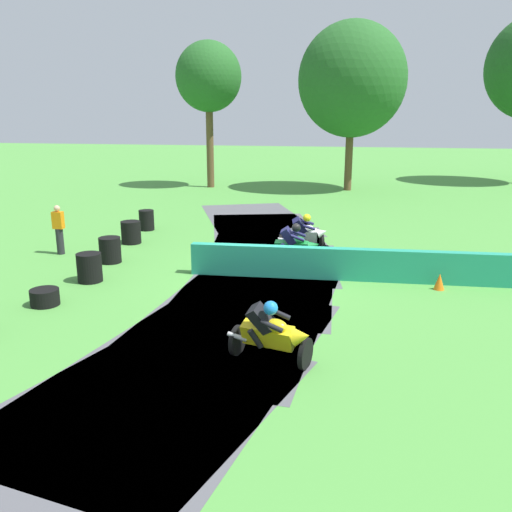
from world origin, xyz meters
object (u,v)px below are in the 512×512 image
at_px(motorcycle_chase_green, 294,246).
at_px(track_marshal, 59,230).
at_px(motorcycle_lead_yellow, 272,333).
at_px(tire_stack_extra_b, 147,220).
at_px(tire_stack_mid_b, 89,268).
at_px(motorcycle_trailing_white, 304,234).
at_px(tire_stack_extra_a, 131,232).
at_px(traffic_cone, 439,282).
at_px(tire_stack_mid_a, 45,297).
at_px(tire_stack_far, 110,250).

xyz_separation_m(motorcycle_chase_green, track_marshal, (-7.77, 0.16, 0.16)).
bearing_deg(motorcycle_lead_yellow, tire_stack_extra_b, 121.98).
bearing_deg(tire_stack_extra_b, tire_stack_mid_b, -81.65).
bearing_deg(tire_stack_mid_b, motorcycle_chase_green, 24.32).
height_order(motorcycle_lead_yellow, motorcycle_chase_green, motorcycle_chase_green).
bearing_deg(motorcycle_trailing_white, track_marshal, -168.05).
bearing_deg(tire_stack_mid_b, motorcycle_trailing_white, 37.73).
relative_size(motorcycle_chase_green, tire_stack_extra_a, 2.10).
relative_size(tire_stack_extra_a, traffic_cone, 1.82).
bearing_deg(tire_stack_extra_b, traffic_cone, -28.37).
height_order(motorcycle_lead_yellow, motorcycle_trailing_white, motorcycle_trailing_white).
relative_size(tire_stack_mid_b, traffic_cone, 1.82).
bearing_deg(tire_stack_mid_a, motorcycle_chase_green, 38.28).
distance_m(tire_stack_mid_a, tire_stack_mid_b, 1.98).
distance_m(motorcycle_chase_green, motorcycle_trailing_white, 1.83).
bearing_deg(tire_stack_mid_a, traffic_cone, 17.32).
relative_size(motorcycle_trailing_white, traffic_cone, 3.89).
height_order(motorcycle_trailing_white, tire_stack_far, motorcycle_trailing_white).
bearing_deg(motorcycle_trailing_white, tire_stack_extra_b, 159.78).
bearing_deg(tire_stack_extra_b, motorcycle_lead_yellow, -58.02).
xyz_separation_m(motorcycle_trailing_white, traffic_cone, (3.92, -3.23, -0.42)).
height_order(tire_stack_far, tire_stack_extra_a, same).
relative_size(tire_stack_extra_b, traffic_cone, 1.82).
xyz_separation_m(motorcycle_lead_yellow, tire_stack_far, (-6.04, 6.03, -0.23)).
distance_m(tire_stack_far, tire_stack_extra_b, 4.78).
distance_m(motorcycle_lead_yellow, tire_stack_mid_a, 6.31).
distance_m(motorcycle_lead_yellow, tire_stack_far, 8.53).
distance_m(motorcycle_trailing_white, traffic_cone, 5.09).
bearing_deg(motorcycle_trailing_white, motorcycle_lead_yellow, -88.46).
bearing_deg(tire_stack_extra_a, motorcycle_trailing_white, -1.61).
relative_size(tire_stack_far, traffic_cone, 1.82).
bearing_deg(motorcycle_trailing_white, tire_stack_extra_a, 178.39).
height_order(track_marshal, traffic_cone, track_marshal).
xyz_separation_m(tire_stack_far, traffic_cone, (9.73, -0.89, -0.18)).
height_order(motorcycle_lead_yellow, traffic_cone, motorcycle_lead_yellow).
xyz_separation_m(motorcycle_lead_yellow, tire_stack_extra_a, (-6.42, 8.54, -0.23)).
relative_size(motorcycle_lead_yellow, tire_stack_extra_a, 2.12).
xyz_separation_m(tire_stack_extra_a, traffic_cone, (10.11, -3.41, -0.18)).
height_order(motorcycle_lead_yellow, tire_stack_far, motorcycle_lead_yellow).
xyz_separation_m(tire_stack_extra_b, traffic_cone, (10.41, -5.62, -0.18)).
bearing_deg(motorcycle_chase_green, traffic_cone, -19.16).
bearing_deg(tire_stack_extra_b, motorcycle_trailing_white, -20.22).
xyz_separation_m(tire_stack_mid_a, traffic_cone, (9.61, 3.00, 0.02)).
height_order(motorcycle_trailing_white, tire_stack_mid_b, motorcycle_trailing_white).
distance_m(motorcycle_trailing_white, tire_stack_extra_a, 6.20).
distance_m(tire_stack_extra_b, track_marshal, 4.31).
relative_size(motorcycle_chase_green, motorcycle_trailing_white, 0.98).
distance_m(motorcycle_lead_yellow, track_marshal, 10.52).
relative_size(motorcycle_lead_yellow, tire_stack_extra_b, 2.12).
distance_m(motorcycle_lead_yellow, tire_stack_extra_a, 10.69).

